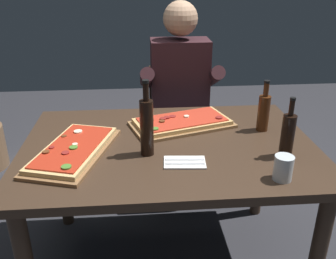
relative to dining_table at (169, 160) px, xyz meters
name	(u,v)px	position (x,y,z in m)	size (l,w,h in m)	color
dining_table	(169,160)	(0.00, 0.00, 0.00)	(1.40, 0.96, 0.74)	#3D2B1E
pizza_rectangular_front	(182,123)	(0.09, 0.20, 0.12)	(0.58, 0.42, 0.05)	olive
pizza_rectangular_left	(74,150)	(-0.44, -0.07, 0.12)	(0.41, 0.58, 0.05)	brown
wine_bottle_dark	(264,111)	(0.50, 0.12, 0.20)	(0.06, 0.06, 0.27)	#47230F
oil_bottle_amber	(288,135)	(0.51, -0.17, 0.20)	(0.06, 0.06, 0.28)	black
vinegar_bottle_green	(147,126)	(-0.11, -0.10, 0.23)	(0.06, 0.06, 0.35)	black
tumbler_near_camera	(283,169)	(0.42, -0.36, 0.14)	(0.08, 0.08, 0.10)	silver
napkin_cutlery_set	(185,162)	(0.05, -0.20, 0.10)	(0.19, 0.12, 0.01)	white
diner_chair	(178,122)	(0.14, 0.86, -0.16)	(0.44, 0.44, 0.87)	black
seated_diner	(180,93)	(0.14, 0.74, 0.10)	(0.53, 0.41, 1.33)	#23232D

